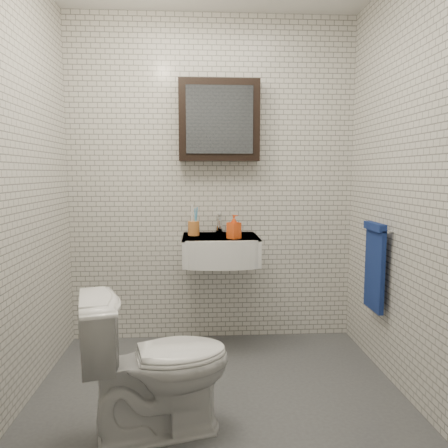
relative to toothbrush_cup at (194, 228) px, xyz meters
name	(u,v)px	position (x,y,z in m)	size (l,w,h in m)	color
ground	(219,399)	(0.15, -0.82, -0.90)	(2.20, 2.00, 0.01)	#45484C
room_shell	(218,144)	(0.15, -0.82, 0.56)	(2.22, 2.02, 2.51)	silver
washbasin	(221,250)	(0.20, -0.09, -0.15)	(0.55, 0.50, 0.20)	white
faucet	(219,224)	(0.20, 0.11, 0.01)	(0.06, 0.20, 0.15)	silver
mirror_cabinet	(219,121)	(0.20, 0.10, 0.79)	(0.60, 0.15, 0.60)	black
towel_rail	(375,263)	(1.19, -0.47, -0.18)	(0.09, 0.30, 0.58)	silver
toothbrush_cup	(194,228)	(0.00, 0.00, 0.00)	(0.11, 0.11, 0.23)	orange
soap_bottle	(234,227)	(0.28, -0.18, 0.03)	(0.08, 0.08, 0.17)	orange
toilet	(157,363)	(-0.18, -1.12, -0.54)	(0.41, 0.72, 0.74)	white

